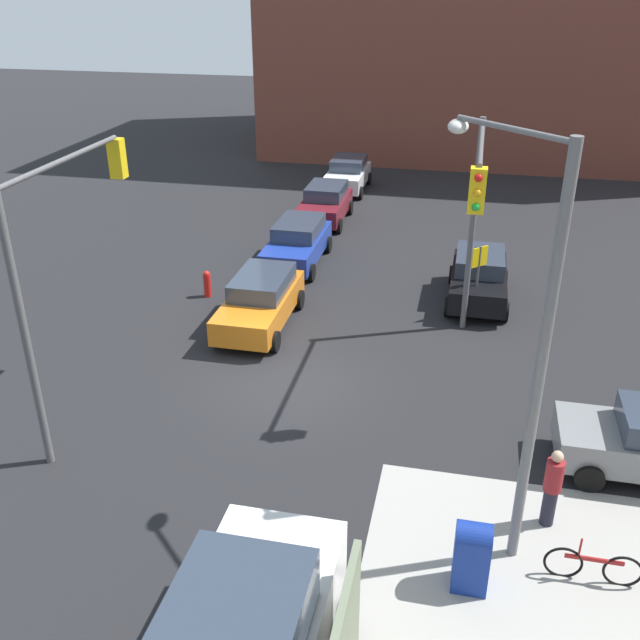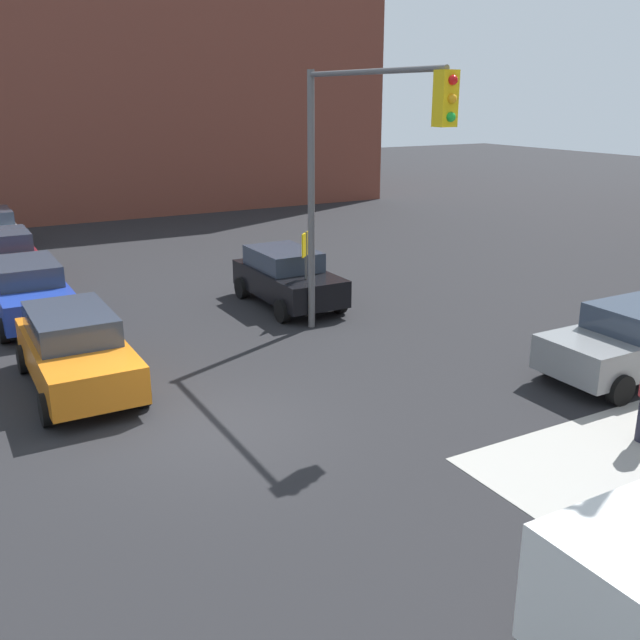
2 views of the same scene
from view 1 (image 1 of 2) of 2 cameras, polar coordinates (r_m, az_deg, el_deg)
ground_plane at (r=19.56m, az=-2.48°, el=-5.07°), size 120.00×120.00×0.00m
traffic_signal_nw_corner at (r=19.34m, az=12.29°, el=9.04°), size 5.51×0.36×6.50m
traffic_signal_se_corner at (r=17.18m, az=-19.74°, el=5.86°), size 5.24×0.36×6.50m
street_lamp_corner at (r=12.50m, az=16.29°, el=-0.76°), size 2.03×2.02×8.00m
warning_sign_two_way at (r=23.16m, az=12.55°, el=4.01°), size 0.48×0.48×2.40m
mailbox_blue at (r=13.68m, az=12.05°, el=-17.83°), size 0.56×0.64×1.43m
fire_hydrant at (r=24.78m, az=-9.01°, el=2.92°), size 0.26×0.26×0.94m
hatchback_maroon at (r=32.04m, az=0.42°, el=9.33°), size 3.94×2.02×1.62m
hatchback_blue at (r=27.26m, az=-1.82°, el=6.24°), size 4.42×2.02×1.62m
coupe_black at (r=24.66m, az=12.58°, el=3.38°), size 4.09×2.02×1.62m
sedan_white at (r=36.93m, az=2.22°, el=11.59°), size 4.04×2.02×1.62m
coupe_orange at (r=22.41m, az=-4.79°, el=1.59°), size 4.49×2.02×1.62m
pedestrian_crossing at (r=15.23m, az=18.08°, el=-12.57°), size 0.36×0.36×1.79m
bicycle_leaning_on_fence at (r=14.66m, az=20.97°, el=-17.92°), size 0.05×1.75×0.97m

